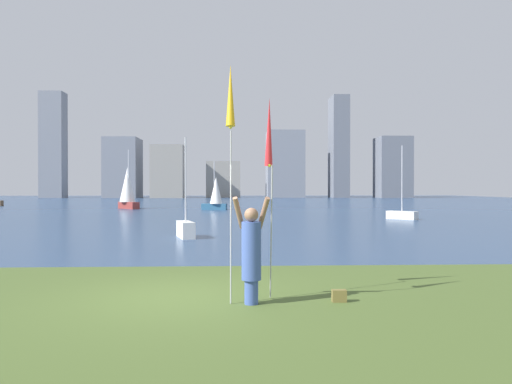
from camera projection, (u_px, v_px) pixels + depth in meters
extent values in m
cube|color=navy|center=(228.00, 202.00, 71.03)|extent=(120.00, 116.44, 0.12)
cube|color=#232D14|center=(194.00, 267.00, 12.87)|extent=(120.00, 0.70, 0.02)
cylinder|color=#3F59A5|center=(251.00, 292.00, 8.69)|extent=(0.25, 0.25, 0.43)
cylinder|color=#3F59A5|center=(251.00, 251.00, 8.68)|extent=(0.35, 0.35, 1.04)
sphere|color=#936B51|center=(251.00, 215.00, 8.68)|extent=(0.25, 0.25, 0.25)
cylinder|color=#936B51|center=(239.00, 213.00, 8.81)|extent=(0.25, 0.40, 0.60)
cylinder|color=#936B51|center=(263.00, 213.00, 8.83)|extent=(0.25, 0.40, 0.60)
cylinder|color=#B2B2B7|center=(231.00, 216.00, 8.84)|extent=(0.02, 0.35, 3.13)
cone|color=yellow|center=(230.00, 95.00, 8.44)|extent=(0.16, 0.27, 1.10)
sphere|color=yellow|center=(231.00, 127.00, 8.50)|extent=(0.06, 0.06, 0.06)
cylinder|color=#B2B2B7|center=(271.00, 233.00, 8.87)|extent=(0.02, 0.50, 2.46)
cone|color=red|center=(269.00, 132.00, 9.45)|extent=(0.16, 0.40, 1.31)
sphere|color=yellow|center=(269.00, 166.00, 9.34)|extent=(0.06, 0.06, 0.06)
cube|color=olive|center=(339.00, 296.00, 8.85)|extent=(0.26, 0.13, 0.22)
cube|color=white|center=(186.00, 230.00, 20.21)|extent=(0.95, 1.77, 0.67)
cylinder|color=silver|center=(185.00, 179.00, 20.19)|extent=(0.06, 0.06, 3.50)
cube|color=maroon|center=(129.00, 205.00, 48.17)|extent=(2.55, 2.88, 0.67)
cylinder|color=silver|center=(129.00, 176.00, 48.14)|extent=(0.09, 0.09, 5.19)
cone|color=white|center=(128.00, 184.00, 48.32)|extent=(2.18, 2.18, 3.47)
cube|color=silver|center=(402.00, 215.00, 32.15)|extent=(1.81, 1.93, 0.53)
cylinder|color=silver|center=(402.00, 178.00, 32.13)|extent=(0.06, 0.06, 4.34)
cube|color=#2D6084|center=(214.00, 207.00, 46.17)|extent=(2.46, 1.12, 0.57)
cylinder|color=silver|center=(214.00, 182.00, 46.15)|extent=(0.07, 0.07, 4.07)
cone|color=white|center=(216.00, 190.00, 46.13)|extent=(1.39, 1.39, 2.55)
cube|color=gray|center=(53.00, 145.00, 100.77)|extent=(4.70, 3.78, 21.86)
cube|color=gray|center=(123.00, 168.00, 101.03)|extent=(6.79, 7.89, 12.35)
cube|color=gray|center=(168.00, 171.00, 99.35)|extent=(6.58, 4.28, 10.81)
cube|color=gray|center=(223.00, 179.00, 105.13)|extent=(7.25, 4.63, 7.75)
cube|color=gray|center=(285.00, 165.00, 104.61)|extent=(7.80, 7.90, 14.14)
cube|color=slate|center=(339.00, 147.00, 102.95)|extent=(3.41, 6.28, 21.31)
cube|color=slate|center=(393.00, 167.00, 101.46)|extent=(6.62, 6.43, 12.61)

